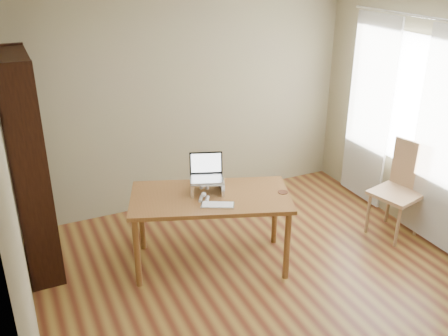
% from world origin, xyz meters
% --- Properties ---
extents(room, '(4.04, 4.54, 2.64)m').
position_xyz_m(room, '(0.03, 0.01, 1.30)').
color(room, '#562616').
rests_on(room, ground).
extents(bookshelf, '(0.30, 0.90, 2.10)m').
position_xyz_m(bookshelf, '(-1.83, 1.55, 1.05)').
color(bookshelf, black).
rests_on(bookshelf, ground).
extents(curtains, '(0.03, 1.90, 2.25)m').
position_xyz_m(curtains, '(1.92, 0.80, 1.17)').
color(curtains, white).
rests_on(curtains, ground).
extents(desk, '(1.67, 1.22, 0.75)m').
position_xyz_m(desk, '(-0.31, 0.86, 0.66)').
color(desk, brown).
rests_on(desk, ground).
extents(laptop_stand, '(0.32, 0.25, 0.13)m').
position_xyz_m(laptop_stand, '(-0.31, 0.94, 0.83)').
color(laptop_stand, silver).
rests_on(laptop_stand, desk).
extents(laptop, '(0.37, 0.36, 0.22)m').
position_xyz_m(laptop, '(-0.31, 1.00, 0.94)').
color(laptop, silver).
rests_on(laptop, laptop_stand).
extents(keyboard, '(0.33, 0.26, 0.02)m').
position_xyz_m(keyboard, '(-0.34, 0.64, 0.76)').
color(keyboard, silver).
rests_on(keyboard, desk).
extents(coaster, '(0.10, 0.10, 0.01)m').
position_xyz_m(coaster, '(0.34, 0.63, 0.75)').
color(coaster, '#56301D').
rests_on(coaster, desk).
extents(cat, '(0.25, 0.49, 0.16)m').
position_xyz_m(cat, '(-0.33, 0.97, 0.82)').
color(cat, '#4C433C').
rests_on(cat, desk).
extents(chair, '(0.55, 0.55, 1.03)m').
position_xyz_m(chair, '(1.78, 0.53, 0.56)').
color(chair, tan).
rests_on(chair, ground).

